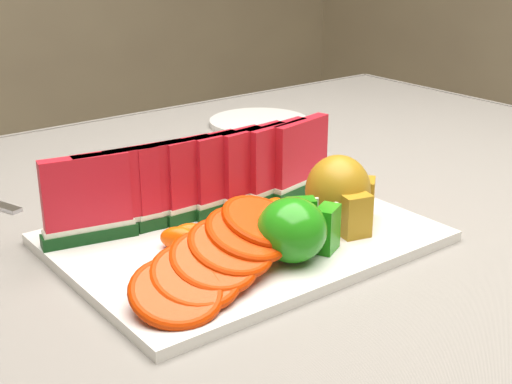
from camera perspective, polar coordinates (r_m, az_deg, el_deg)
The scene contains 10 objects.
table at distance 0.95m, azimuth -1.67°, elevation -7.30°, with size 1.40×0.90×0.75m.
tablecloth at distance 0.92m, azimuth -1.71°, elevation -3.86°, with size 1.53×1.03×0.20m.
platter at distance 0.81m, azimuth -1.09°, elevation -3.66°, with size 0.40×0.30×0.01m.
apple_cluster at distance 0.74m, azimuth 3.20°, elevation -2.97°, with size 0.10×0.08×0.07m.
pear_cluster at distance 0.83m, azimuth 6.79°, elevation -0.08°, with size 0.10×0.10×0.08m.
side_plate at distance 1.29m, azimuth 0.27°, elevation 5.60°, with size 0.23×0.23×0.01m.
watermelon_row at distance 0.84m, azimuth -4.29°, elevation 1.06°, with size 0.39×0.07×0.10m.
orange_fan_front at distance 0.70m, azimuth -2.73°, elevation -5.00°, with size 0.24×0.15×0.06m.
orange_fan_back at distance 0.90m, azimuth -6.00°, elevation 0.45°, with size 0.28×0.10×0.04m.
tangerine_segments at distance 0.81m, azimuth -2.38°, elevation -2.44°, with size 0.18×0.07×0.03m.
Camera 1 is at (-0.49, -0.68, 1.10)m, focal length 50.00 mm.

